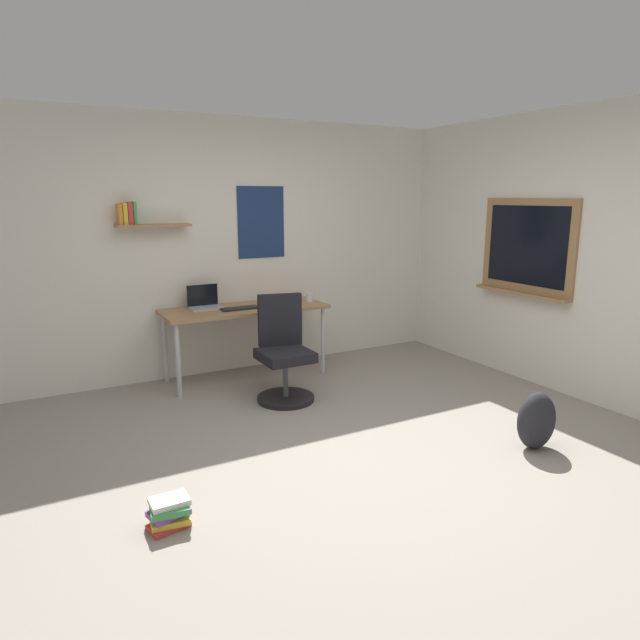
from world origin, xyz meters
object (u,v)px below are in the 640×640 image
(laptop, at_px, (204,303))
(keyboard, at_px, (240,308))
(computer_mouse, at_px, (266,305))
(coffee_mug, at_px, (309,297))
(book_stack_on_floor, at_px, (169,513))
(backpack, at_px, (536,421))
(desk, at_px, (245,314))
(office_chair, at_px, (284,355))

(laptop, xyz_separation_m, keyboard, (0.29, -0.23, -0.04))
(computer_mouse, bearing_deg, coffee_mug, 5.52)
(laptop, height_order, book_stack_on_floor, laptop)
(backpack, distance_m, book_stack_on_floor, 2.63)
(computer_mouse, distance_m, book_stack_on_floor, 2.77)
(desk, xyz_separation_m, computer_mouse, (0.20, -0.08, 0.09))
(computer_mouse, distance_m, coffee_mug, 0.52)
(coffee_mug, xyz_separation_m, backpack, (0.55, -2.53, -0.56))
(computer_mouse, bearing_deg, keyboard, 180.00)
(backpack, height_order, book_stack_on_floor, backpack)
(keyboard, distance_m, backpack, 2.87)
(keyboard, height_order, book_stack_on_floor, keyboard)
(office_chair, height_order, backpack, office_chair)
(desk, distance_m, laptop, 0.41)
(office_chair, distance_m, keyboard, 0.76)
(keyboard, bearing_deg, backpack, -61.56)
(office_chair, relative_size, backpack, 2.21)
(keyboard, distance_m, computer_mouse, 0.28)
(desk, bearing_deg, office_chair, -83.77)
(coffee_mug, height_order, backpack, coffee_mug)
(desk, distance_m, coffee_mug, 0.73)
(office_chair, relative_size, keyboard, 2.57)
(coffee_mug, distance_m, backpack, 2.65)
(keyboard, relative_size, coffee_mug, 4.02)
(book_stack_on_floor, bearing_deg, backpack, -6.29)
(laptop, bearing_deg, office_chair, -63.16)
(office_chair, relative_size, laptop, 3.06)
(book_stack_on_floor, bearing_deg, desk, 59.42)
(laptop, distance_m, backpack, 3.21)
(laptop, xyz_separation_m, backpack, (1.63, -2.71, -0.57))
(desk, bearing_deg, keyboard, -136.54)
(laptop, xyz_separation_m, coffee_mug, (1.08, -0.18, -0.01))
(coffee_mug, bearing_deg, desk, 177.82)
(keyboard, relative_size, book_stack_on_floor, 1.49)
(office_chair, distance_m, laptop, 1.06)
(backpack, bearing_deg, laptop, 121.04)
(desk, xyz_separation_m, backpack, (1.26, -2.56, -0.45))
(desk, relative_size, office_chair, 1.72)
(desk, relative_size, laptop, 5.26)
(office_chair, distance_m, computer_mouse, 0.75)
(laptop, bearing_deg, computer_mouse, -21.70)
(keyboard, bearing_deg, computer_mouse, 0.00)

